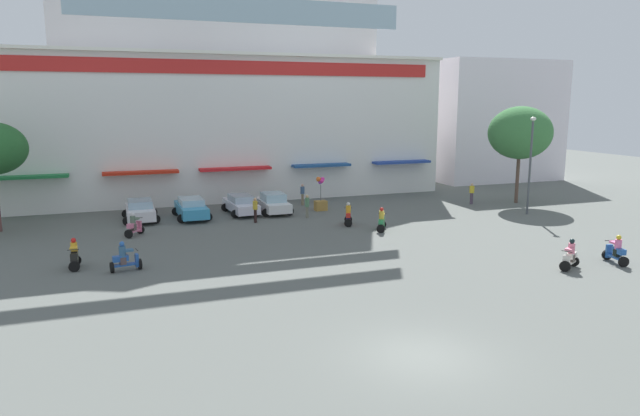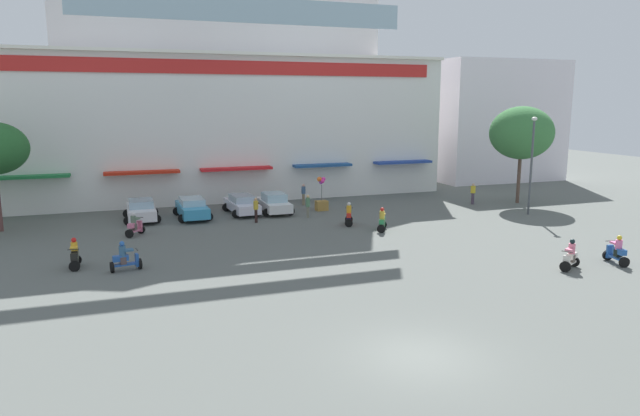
% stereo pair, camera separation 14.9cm
% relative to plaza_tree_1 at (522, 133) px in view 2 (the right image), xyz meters
% --- Properties ---
extents(ground_plane, '(128.00, 128.00, 0.00)m').
position_rel_plaza_tree_1_xyz_m(ground_plane, '(-21.56, -9.47, -5.64)').
color(ground_plane, '#5B5F5A').
extents(colonial_building, '(37.15, 18.66, 22.85)m').
position_rel_plaza_tree_1_xyz_m(colonial_building, '(-21.56, 14.34, 4.54)').
color(colonial_building, white).
rests_on(colonial_building, ground).
extents(flank_building_right, '(13.31, 9.52, 12.18)m').
position_rel_plaza_tree_1_xyz_m(flank_building_right, '(6.81, 14.02, 0.45)').
color(flank_building_right, white).
rests_on(flank_building_right, ground).
extents(plaza_tree_1, '(5.15, 4.74, 7.74)m').
position_rel_plaza_tree_1_xyz_m(plaza_tree_1, '(0.00, 0.00, 0.00)').
color(plaza_tree_1, brown).
rests_on(plaza_tree_1, ground).
extents(parked_car_0, '(2.44, 4.22, 1.46)m').
position_rel_plaza_tree_1_xyz_m(parked_car_0, '(-29.06, 2.90, -4.89)').
color(parked_car_0, silver).
rests_on(parked_car_0, ground).
extents(parked_car_1, '(2.46, 4.52, 1.44)m').
position_rel_plaza_tree_1_xyz_m(parked_car_1, '(-25.65, 2.54, -4.90)').
color(parked_car_1, '#3691BF').
rests_on(parked_car_1, ground).
extents(parked_car_2, '(2.43, 4.58, 1.40)m').
position_rel_plaza_tree_1_xyz_m(parked_car_2, '(-22.02, 2.97, -4.92)').
color(parked_car_2, silver).
rests_on(parked_car_2, ground).
extents(parked_car_3, '(2.38, 4.20, 1.48)m').
position_rel_plaza_tree_1_xyz_m(parked_car_3, '(-19.70, 2.54, -4.90)').
color(parked_car_3, silver).
rests_on(parked_car_3, ground).
extents(scooter_rider_0, '(1.01, 1.47, 1.58)m').
position_rel_plaza_tree_1_xyz_m(scooter_rider_0, '(-16.14, -3.27, -4.98)').
color(scooter_rider_0, black).
rests_on(scooter_rider_0, ground).
extents(scooter_rider_1, '(1.17, 1.50, 1.53)m').
position_rel_plaza_tree_1_xyz_m(scooter_rider_1, '(-14.80, -5.56, -5.02)').
color(scooter_rider_1, black).
rests_on(scooter_rider_1, ground).
extents(scooter_rider_2, '(1.52, 0.75, 1.49)m').
position_rel_plaza_tree_1_xyz_m(scooter_rider_2, '(-30.35, -9.23, -5.03)').
color(scooter_rider_2, black).
rests_on(scooter_rider_2, ground).
extents(scooter_rider_3, '(0.82, 1.56, 1.50)m').
position_rel_plaza_tree_1_xyz_m(scooter_rider_3, '(-6.87, -16.32, -5.01)').
color(scooter_rider_3, black).
rests_on(scooter_rider_3, ground).
extents(scooter_rider_4, '(1.43, 1.09, 1.51)m').
position_rel_plaza_tree_1_xyz_m(scooter_rider_4, '(-9.78, -16.29, -5.03)').
color(scooter_rider_4, black).
rests_on(scooter_rider_4, ground).
extents(scooter_rider_5, '(1.23, 1.44, 1.49)m').
position_rel_plaza_tree_1_xyz_m(scooter_rider_5, '(-29.65, -1.71, -5.02)').
color(scooter_rider_5, black).
rests_on(scooter_rider_5, ground).
extents(scooter_rider_6, '(0.53, 1.31, 1.53)m').
position_rel_plaza_tree_1_xyz_m(scooter_rider_6, '(-32.67, -7.95, -4.99)').
color(scooter_rider_6, black).
rests_on(scooter_rider_6, ground).
extents(pedestrian_0, '(0.51, 0.51, 1.68)m').
position_rel_plaza_tree_1_xyz_m(pedestrian_0, '(-3.80, 0.68, -4.68)').
color(pedestrian_0, '#4A3B4C').
rests_on(pedestrian_0, ground).
extents(pedestrian_1, '(0.38, 0.38, 1.70)m').
position_rel_plaza_tree_1_xyz_m(pedestrian_1, '(-16.68, 4.84, -4.66)').
color(pedestrian_1, '#7B6B50').
rests_on(pedestrian_1, ground).
extents(pedestrian_2, '(0.33, 0.33, 1.71)m').
position_rel_plaza_tree_1_xyz_m(pedestrian_2, '(-21.76, -0.41, -4.65)').
color(pedestrian_2, black).
rests_on(pedestrian_2, ground).
extents(pedestrian_3, '(0.40, 0.40, 1.65)m').
position_rel_plaza_tree_1_xyz_m(pedestrian_3, '(-17.93, -0.03, -4.68)').
color(pedestrian_3, '#6F6D5A').
rests_on(pedestrian_3, ground).
extents(streetlamp_near, '(0.40, 0.40, 7.03)m').
position_rel_plaza_tree_1_xyz_m(streetlamp_near, '(-2.40, -4.24, -1.55)').
color(streetlamp_near, '#474C51').
rests_on(streetlamp_near, ground).
extents(balloon_vendor_cart, '(0.93, 0.70, 2.57)m').
position_rel_plaza_tree_1_xyz_m(balloon_vendor_cart, '(-16.10, 2.21, -4.77)').
color(balloon_vendor_cart, '#A27837').
rests_on(balloon_vendor_cart, ground).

